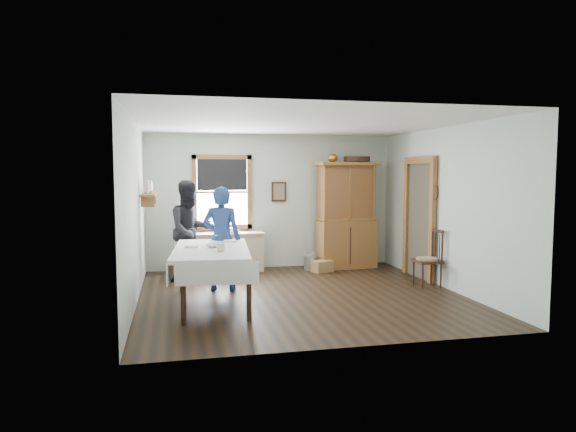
% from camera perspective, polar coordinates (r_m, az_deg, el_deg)
% --- Properties ---
extents(room, '(5.01, 5.01, 2.70)m').
position_cam_1_polar(room, '(8.03, 1.42, 0.65)').
color(room, black).
rests_on(room, ground).
extents(window, '(1.18, 0.07, 1.48)m').
position_cam_1_polar(window, '(10.28, -7.33, 3.12)').
color(window, white).
rests_on(window, room).
extents(doorway, '(0.09, 1.14, 2.22)m').
position_cam_1_polar(doorway, '(9.70, 14.41, 0.11)').
color(doorway, '#443C31').
rests_on(doorway, room).
extents(wall_shelf, '(0.24, 1.00, 0.44)m').
position_cam_1_polar(wall_shelf, '(9.33, -15.22, 2.43)').
color(wall_shelf, brown).
rests_on(wall_shelf, room).
extents(framed_picture, '(0.30, 0.04, 0.40)m').
position_cam_1_polar(framed_picture, '(10.45, -1.02, 2.72)').
color(framed_picture, '#331B12').
rests_on(framed_picture, room).
extents(rug_beater, '(0.01, 0.27, 0.27)m').
position_cam_1_polar(rug_beater, '(9.18, 16.00, 3.30)').
color(rug_beater, black).
rests_on(rug_beater, room).
extents(work_counter, '(1.35, 0.53, 0.77)m').
position_cam_1_polar(work_counter, '(10.15, -6.54, -3.98)').
color(work_counter, '#C6B489').
rests_on(work_counter, room).
extents(china_hutch, '(1.31, 0.70, 2.15)m').
position_cam_1_polar(china_hutch, '(10.49, 6.49, 0.09)').
color(china_hutch, brown).
rests_on(china_hutch, room).
extents(dining_table, '(1.28, 2.19, 0.84)m').
position_cam_1_polar(dining_table, '(7.62, -8.49, -6.68)').
color(dining_table, white).
rests_on(dining_table, room).
extents(spindle_chair, '(0.45, 0.45, 0.98)m').
position_cam_1_polar(spindle_chair, '(9.04, 15.22, -4.54)').
color(spindle_chair, '#331B12').
rests_on(spindle_chair, room).
extents(pail, '(0.30, 0.30, 0.28)m').
position_cam_1_polar(pail, '(10.29, 2.53, -5.21)').
color(pail, '#9B9FA3').
rests_on(pail, room).
extents(wicker_basket, '(0.45, 0.38, 0.22)m').
position_cam_1_polar(wicker_basket, '(10.10, 3.83, -5.58)').
color(wicker_basket, '#9C7046').
rests_on(wicker_basket, room).
extents(woman_blue, '(0.67, 0.54, 1.59)m').
position_cam_1_polar(woman_blue, '(8.47, -7.38, -2.95)').
color(woman_blue, navy).
rests_on(woman_blue, room).
extents(figure_dark, '(0.98, 0.88, 1.67)m').
position_cam_1_polar(figure_dark, '(9.46, -10.78, -1.94)').
color(figure_dark, black).
rests_on(figure_dark, room).
extents(table_cup_a, '(0.15, 0.15, 0.10)m').
position_cam_1_polar(table_cup_a, '(7.22, -7.52, -3.54)').
color(table_cup_a, silver).
rests_on(table_cup_a, dining_table).
extents(table_cup_b, '(0.12, 0.12, 0.09)m').
position_cam_1_polar(table_cup_b, '(8.43, -7.85, -2.35)').
color(table_cup_b, silver).
rests_on(table_cup_b, dining_table).
extents(table_bowl, '(0.28, 0.28, 0.05)m').
position_cam_1_polar(table_bowl, '(7.63, -8.36, -3.26)').
color(table_bowl, silver).
rests_on(table_bowl, dining_table).
extents(counter_book, '(0.17, 0.22, 0.02)m').
position_cam_1_polar(counter_book, '(10.15, -7.41, -1.74)').
color(counter_book, '#70604A').
rests_on(counter_book, work_counter).
extents(counter_bowl, '(0.25, 0.25, 0.06)m').
position_cam_1_polar(counter_bowl, '(10.00, -6.01, -1.71)').
color(counter_bowl, silver).
rests_on(counter_bowl, work_counter).
extents(shelf_bowl, '(0.22, 0.22, 0.05)m').
position_cam_1_polar(shelf_bowl, '(9.34, -15.22, 2.59)').
color(shelf_bowl, silver).
rests_on(shelf_bowl, wall_shelf).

